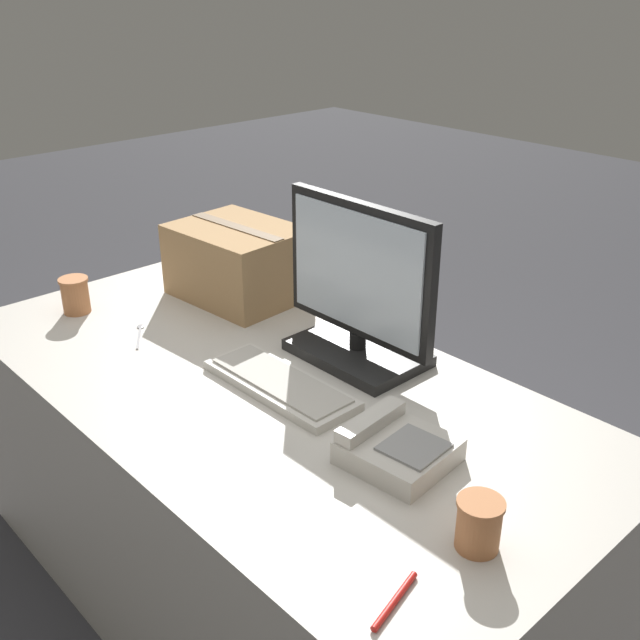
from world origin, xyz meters
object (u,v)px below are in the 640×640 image
keyboard (280,384)px  paper_cup_left (75,295)px  monitor (358,297)px  pen_marker (395,601)px  spoon (140,333)px  cardboard_box (238,262)px  paper_cup_right (479,524)px  desk_phone (396,448)px

keyboard → paper_cup_left: bearing=-169.2°
monitor → pen_marker: size_ratio=3.44×
spoon → cardboard_box: bearing=-51.7°
cardboard_box → paper_cup_right: bearing=-17.6°
monitor → desk_phone: size_ratio=2.15×
pen_marker → paper_cup_right: bearing=163.1°
cardboard_box → pen_marker: cardboard_box is taller
paper_cup_right → spoon: 1.18m
keyboard → desk_phone: bearing=-1.9°
paper_cup_right → spoon: size_ratio=0.72×
monitor → pen_marker: (0.64, -0.56, -0.17)m
monitor → paper_cup_right: size_ratio=4.81×
spoon → desk_phone: bearing=-140.5°
paper_cup_right → spoon: (-1.18, 0.00, -0.05)m
keyboard → paper_cup_left: 0.78m
paper_cup_right → pen_marker: 0.21m
monitor → paper_cup_left: monitor is taller
spoon → cardboard_box: (-0.03, 0.38, 0.11)m
paper_cup_right → cardboard_box: size_ratio=0.25×
paper_cup_left → monitor: bearing=27.8°
monitor → keyboard: 0.31m
keyboard → cardboard_box: bearing=151.6°
desk_phone → cardboard_box: 0.98m
keyboard → paper_cup_right: (0.67, -0.10, 0.04)m
desk_phone → monitor: bearing=139.4°
pen_marker → cardboard_box: bearing=-130.3°
paper_cup_right → cardboard_box: cardboard_box is taller
paper_cup_left → keyboard: bearing=11.4°
desk_phone → pen_marker: 0.40m
paper_cup_left → spoon: (0.26, 0.06, -0.05)m
keyboard → paper_cup_left: paper_cup_left is taller
spoon → cardboard_box: 0.39m
monitor → desk_phone: bearing=-35.2°
keyboard → cardboard_box: (-0.54, 0.28, 0.10)m
desk_phone → pen_marker: bearing=-53.6°
spoon → paper_cup_right: bearing=-146.1°
monitor → cardboard_box: monitor is taller
keyboard → desk_phone: desk_phone is taller
spoon → paper_cup_left: bearing=47.2°
monitor → spoon: bearing=-146.1°
desk_phone → paper_cup_right: size_ratio=2.23×
cardboard_box → keyboard: bearing=-27.9°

